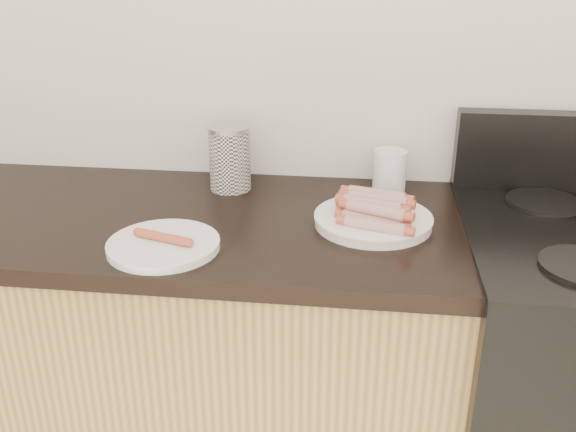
# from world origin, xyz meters

# --- Properties ---
(wall_back) EXTENTS (4.00, 0.04, 2.60)m
(wall_back) POSITION_xyz_m (0.00, 2.00, 1.30)
(wall_back) COLOR silver
(wall_back) RESTS_ON ground
(cabinet_base) EXTENTS (2.20, 0.59, 0.86)m
(cabinet_base) POSITION_xyz_m (-0.70, 1.69, 0.43)
(cabinet_base) COLOR #A87F49
(cabinet_base) RESTS_ON floor
(counter_slab) EXTENTS (2.20, 0.62, 0.04)m
(counter_slab) POSITION_xyz_m (-0.70, 1.69, 0.88)
(counter_slab) COLOR black
(counter_slab) RESTS_ON cabinet_base
(burner_far_left) EXTENTS (0.18, 0.18, 0.01)m
(burner_far_left) POSITION_xyz_m (0.61, 1.84, 0.92)
(burner_far_left) COLOR black
(burner_far_left) RESTS_ON stove
(main_plate) EXTENTS (0.35, 0.35, 0.02)m
(main_plate) POSITION_xyz_m (0.19, 1.69, 0.91)
(main_plate) COLOR white
(main_plate) RESTS_ON counter_slab
(side_plate) EXTENTS (0.28, 0.28, 0.02)m
(side_plate) POSITION_xyz_m (-0.25, 1.51, 0.91)
(side_plate) COLOR white
(side_plate) RESTS_ON counter_slab
(hotdog_pile) EXTENTS (0.14, 0.23, 0.05)m
(hotdog_pile) POSITION_xyz_m (0.19, 1.69, 0.94)
(hotdog_pile) COLOR maroon
(hotdog_pile) RESTS_ON main_plate
(plain_sausages) EXTENTS (0.13, 0.06, 0.02)m
(plain_sausages) POSITION_xyz_m (-0.25, 1.51, 0.93)
(plain_sausages) COLOR #CD693B
(plain_sausages) RESTS_ON side_plate
(canister) EXTENTS (0.11, 0.11, 0.17)m
(canister) POSITION_xyz_m (-0.18, 1.88, 0.99)
(canister) COLOR white
(canister) RESTS_ON counter_slab
(mug) EXTENTS (0.10, 0.10, 0.11)m
(mug) POSITION_xyz_m (0.23, 1.92, 0.95)
(mug) COLOR silver
(mug) RESTS_ON counter_slab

